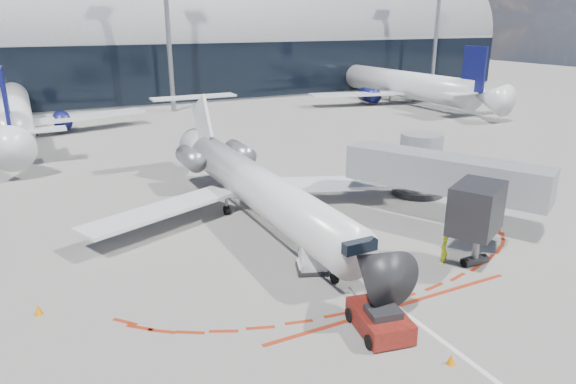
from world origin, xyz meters
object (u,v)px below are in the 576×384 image
pushback_tug (380,320)px  ramp_worker (444,249)px  regional_jet (254,184)px  uld_container (313,257)px

pushback_tug → ramp_worker: (7.16, 3.80, 0.28)m
regional_jet → pushback_tug: 15.24m
ramp_worker → pushback_tug: bearing=0.7°
regional_jet → ramp_worker: size_ratio=16.96×
ramp_worker → uld_container: bearing=-46.8°
regional_jet → uld_container: size_ratio=13.44×
regional_jet → ramp_worker: bearing=-59.6°
pushback_tug → uld_container: bearing=99.2°
uld_container → regional_jet: bearing=108.6°
regional_jet → pushback_tug: size_ratio=5.70×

